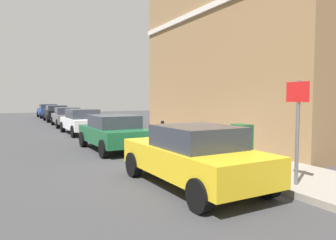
# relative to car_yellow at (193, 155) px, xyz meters

# --- Properties ---
(ground) EXTENTS (80.00, 80.00, 0.00)m
(ground) POSITION_rel_car_yellow_xyz_m (0.64, 1.82, -0.74)
(ground) COLOR #38383A
(sidewalk) EXTENTS (2.49, 30.00, 0.15)m
(sidewalk) POSITION_rel_car_yellow_xyz_m (2.60, 7.82, -0.66)
(sidewalk) COLOR gray
(sidewalk) RESTS_ON ground
(corner_building) EXTENTS (6.45, 11.17, 8.56)m
(corner_building) POSITION_rel_car_yellow_xyz_m (7.02, 5.40, 3.54)
(corner_building) COLOR olive
(corner_building) RESTS_ON ground
(car_yellow) EXTENTS (2.01, 4.15, 1.44)m
(car_yellow) POSITION_rel_car_yellow_xyz_m (0.00, 0.00, 0.00)
(car_yellow) COLOR gold
(car_yellow) RESTS_ON ground
(car_green) EXTENTS (2.02, 3.97, 1.39)m
(car_green) POSITION_rel_car_yellow_xyz_m (-0.06, 5.79, -0.01)
(car_green) COLOR #195933
(car_green) RESTS_ON ground
(car_white) EXTENTS (1.93, 4.11, 1.44)m
(car_white) POSITION_rel_car_yellow_xyz_m (0.05, 12.03, 0.01)
(car_white) COLOR silver
(car_white) RESTS_ON ground
(car_grey) EXTENTS (1.96, 4.18, 1.38)m
(car_grey) POSITION_rel_car_yellow_xyz_m (0.14, 17.47, -0.03)
(car_grey) COLOR slate
(car_grey) RESTS_ON ground
(car_black) EXTENTS (1.92, 4.03, 1.42)m
(car_black) POSITION_rel_car_yellow_xyz_m (0.18, 23.09, 0.01)
(car_black) COLOR black
(car_black) RESTS_ON ground
(car_blue) EXTENTS (1.97, 4.07, 1.43)m
(car_blue) POSITION_rel_car_yellow_xyz_m (0.19, 29.16, -0.00)
(car_blue) COLOR navy
(car_blue) RESTS_ON ground
(utility_cabinet) EXTENTS (0.46, 0.61, 1.15)m
(utility_cabinet) POSITION_rel_car_yellow_xyz_m (2.30, 0.98, -0.06)
(utility_cabinet) COLOR #1E4C28
(utility_cabinet) RESTS_ON sidewalk
(bollard_near_cabinet) EXTENTS (0.14, 0.14, 1.04)m
(bollard_near_cabinet) POSITION_rel_car_yellow_xyz_m (2.40, 3.01, -0.03)
(bollard_near_cabinet) COLOR black
(bollard_near_cabinet) RESTS_ON sidewalk
(bollard_far_kerb) EXTENTS (0.14, 0.14, 1.04)m
(bollard_far_kerb) POSITION_rel_car_yellow_xyz_m (1.60, 4.80, -0.03)
(bollard_far_kerb) COLOR black
(bollard_far_kerb) RESTS_ON sidewalk
(street_sign) EXTENTS (0.08, 0.60, 2.30)m
(street_sign) POSITION_rel_car_yellow_xyz_m (1.82, -1.36, 0.92)
(street_sign) COLOR #59595B
(street_sign) RESTS_ON sidewalk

